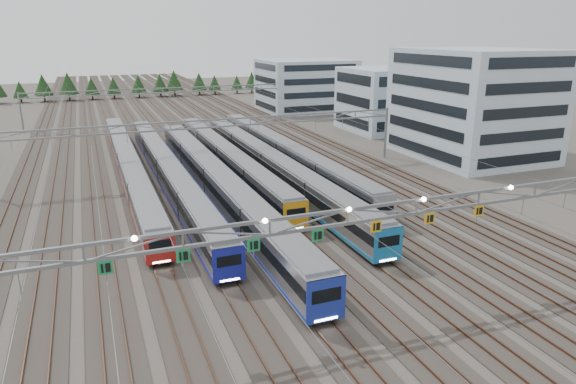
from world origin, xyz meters
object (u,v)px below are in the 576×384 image
object	(u,v)px
train_a	(128,163)
train_d	(226,158)
gantry_far	(163,95)
depot_bldg_mid	(383,100)
depot_bldg_south	(473,104)
train_f	(285,153)
gantry_near	(347,220)
train_c	(216,182)
train_e	(271,165)
train_b	(168,170)
gantry_mid	(212,130)
depot_bldg_north	(306,85)

from	to	relation	value
train_a	train_d	size ratio (longest dim) A/B	1.19
gantry_far	depot_bldg_mid	bearing A→B (deg)	-30.03
gantry_far	depot_bldg_south	world-z (taller)	depot_bldg_south
train_f	gantry_near	xyz separation A→B (m)	(-11.30, -41.13, 5.05)
train_c	train_e	xyz separation A→B (m)	(9.00, 5.65, -0.08)
train_f	gantry_far	size ratio (longest dim) A/B	1.00
train_b	train_c	world-z (taller)	train_c
train_b	train_c	xyz separation A→B (m)	(4.50, -8.11, 0.16)
train_d	train_c	bearing A→B (deg)	-110.18
train_e	gantry_mid	distance (m)	9.61
train_c	depot_bldg_north	xyz separation A→B (m)	(39.34, 64.21, 4.21)
train_d	depot_bldg_mid	distance (m)	43.53
train_f	depot_bldg_mid	size ratio (longest dim) A/B	3.53
train_a	train_d	distance (m)	13.66
train_a	depot_bldg_north	size ratio (longest dim) A/B	2.88
train_a	train_c	distance (m)	16.94
gantry_near	depot_bldg_mid	world-z (taller)	depot_bldg_mid
train_e	gantry_mid	world-z (taller)	gantry_mid
train_c	train_f	world-z (taller)	train_c
train_d	depot_bldg_mid	size ratio (longest dim) A/B	3.34
train_a	depot_bldg_north	world-z (taller)	depot_bldg_north
gantry_near	train_d	bearing A→B (deg)	86.82
train_c	depot_bldg_south	world-z (taller)	depot_bldg_south
train_c	depot_bldg_south	xyz separation A→B (m)	(43.60, 7.25, 6.30)
train_f	train_c	bearing A→B (deg)	-138.44
train_b	train_f	bearing A→B (deg)	12.09
train_e	depot_bldg_mid	distance (m)	43.37
train_c	depot_bldg_mid	bearing A→B (deg)	37.26
train_b	depot_bldg_north	bearing A→B (deg)	51.99
train_d	gantry_near	world-z (taller)	gantry_near
train_f	depot_bldg_south	size ratio (longest dim) A/B	2.57
train_f	depot_bldg_mid	xyz separation A→B (m)	(29.27, 20.57, 4.19)
gantry_far	gantry_mid	bearing A→B (deg)	-90.00
train_c	train_e	distance (m)	10.63
train_a	depot_bldg_north	distance (m)	69.59
depot_bldg_south	train_d	bearing A→B (deg)	172.72
gantry_mid	depot_bldg_north	bearing A→B (deg)	55.14
train_f	gantry_near	bearing A→B (deg)	-105.36
train_c	train_d	size ratio (longest dim) A/B	1.15
train_c	gantry_mid	world-z (taller)	gantry_mid
depot_bldg_mid	depot_bldg_north	distance (m)	31.86
train_e	gantry_mid	bearing A→B (deg)	141.82
train_e	depot_bldg_north	xyz separation A→B (m)	(30.34, 58.56, 4.29)
depot_bldg_south	train_c	bearing A→B (deg)	-170.56
train_f	depot_bldg_north	bearing A→B (deg)	63.68
train_f	train_b	bearing A→B (deg)	-167.91
train_a	gantry_near	world-z (taller)	gantry_near
train_a	train_e	bearing A→B (deg)	-25.78
gantry_far	train_b	bearing A→B (deg)	-98.03
train_a	gantry_far	world-z (taller)	gantry_far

